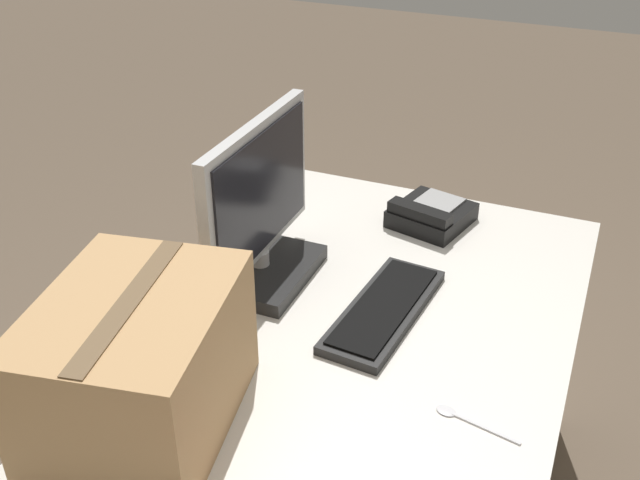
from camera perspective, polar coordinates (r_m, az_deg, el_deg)
The scene contains 5 objects.
monitor at distance 1.76m, azimuth -4.67°, elevation 1.76°, with size 0.48×0.23×0.40m.
keyboard at distance 1.71m, azimuth 4.89°, elevation -5.31°, with size 0.42×0.18×0.03m.
desk_phone at distance 2.07m, azimuth 8.42°, elevation 1.94°, with size 0.24×0.23×0.08m.
spoon at distance 1.48m, azimuth 10.78°, elevation -13.17°, with size 0.05×0.17×0.00m.
cardboard_box at distance 1.40m, azimuth -13.66°, elevation -9.19°, with size 0.46×0.39×0.28m.
Camera 1 is at (-1.07, -0.43, 1.76)m, focal length 42.00 mm.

